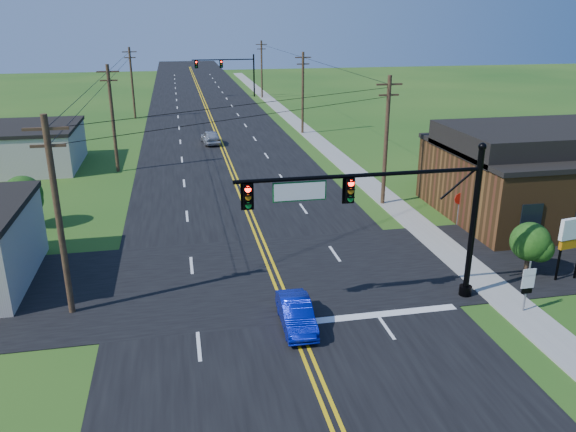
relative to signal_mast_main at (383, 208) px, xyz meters
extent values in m
cube|color=black|center=(-4.34, 42.00, -4.73)|extent=(16.00, 220.00, 0.04)
cube|color=black|center=(-4.34, 4.00, -4.73)|extent=(70.00, 10.00, 0.04)
cube|color=gray|center=(6.16, 32.00, -4.71)|extent=(2.00, 160.00, 0.08)
cylinder|color=black|center=(4.46, 0.00, -1.15)|extent=(0.28, 0.28, 7.20)
cylinder|color=black|center=(4.46, 0.00, -4.50)|extent=(0.60, 0.60, 0.50)
sphere|color=black|center=(4.46, 0.00, 2.55)|extent=(0.36, 0.36, 0.36)
cylinder|color=black|center=(-1.04, 0.00, 1.55)|extent=(11.00, 0.18, 0.18)
cube|color=#045319|center=(-3.74, 0.00, 1.00)|extent=(2.30, 0.06, 0.85)
cylinder|color=black|center=(4.46, 72.00, -1.15)|extent=(0.28, 0.28, 7.20)
cylinder|color=black|center=(4.46, 72.00, -4.50)|extent=(0.60, 0.60, 0.50)
sphere|color=black|center=(4.46, 72.00, 2.55)|extent=(0.36, 0.36, 0.36)
cylinder|color=black|center=(-0.54, 72.00, 1.25)|extent=(10.00, 0.18, 0.18)
cube|color=#045319|center=(-3.74, 72.00, 0.70)|extent=(2.30, 0.06, 0.85)
cube|color=brown|center=(15.66, 10.00, -2.55)|extent=(14.00, 11.00, 4.40)
cube|color=black|center=(15.66, 10.00, -0.20)|extent=(14.20, 11.20, 0.30)
cube|color=#BCAEA0|center=(-23.34, 30.00, -3.05)|extent=(12.00, 9.00, 3.40)
cube|color=black|center=(-23.34, 30.00, -1.20)|extent=(12.20, 9.20, 0.30)
cylinder|color=#321E16|center=(-13.84, 2.00, -0.25)|extent=(0.28, 0.28, 9.00)
cube|color=#321E16|center=(-13.84, 2.00, 3.65)|extent=(1.80, 0.12, 0.12)
cube|color=#321E16|center=(-13.84, 2.00, 2.95)|extent=(1.40, 0.12, 0.12)
cylinder|color=#321E16|center=(-13.84, 27.00, -0.25)|extent=(0.28, 0.28, 9.00)
cube|color=#321E16|center=(-13.84, 27.00, 3.65)|extent=(1.80, 0.12, 0.12)
cube|color=#321E16|center=(-13.84, 27.00, 2.95)|extent=(1.40, 0.12, 0.12)
cylinder|color=#321E16|center=(-13.84, 54.00, -0.25)|extent=(0.28, 0.28, 9.00)
cube|color=#321E16|center=(-13.84, 54.00, 3.65)|extent=(1.80, 0.12, 0.12)
cube|color=#321E16|center=(-13.84, 54.00, 2.95)|extent=(1.40, 0.12, 0.12)
cylinder|color=#321E16|center=(5.46, 14.00, -0.25)|extent=(0.28, 0.28, 9.00)
cube|color=#321E16|center=(5.46, 14.00, 3.65)|extent=(1.80, 0.12, 0.12)
cube|color=#321E16|center=(5.46, 14.00, 2.95)|extent=(1.40, 0.12, 0.12)
cylinder|color=#321E16|center=(5.46, 40.00, -0.25)|extent=(0.28, 0.28, 9.00)
cube|color=#321E16|center=(5.46, 40.00, 3.65)|extent=(1.80, 0.12, 0.12)
cube|color=#321E16|center=(5.46, 40.00, 2.95)|extent=(1.40, 0.12, 0.12)
cylinder|color=#321E16|center=(5.46, 70.00, -0.25)|extent=(0.28, 0.28, 9.00)
cube|color=#321E16|center=(5.46, 70.00, 3.65)|extent=(1.80, 0.12, 0.12)
cube|color=#321E16|center=(5.46, 70.00, 2.95)|extent=(1.40, 0.12, 0.12)
cylinder|color=#321E16|center=(11.66, 18.00, -3.83)|extent=(0.24, 0.24, 1.85)
sphere|color=#19410F|center=(11.66, 18.00, -2.15)|extent=(3.00, 3.00, 3.00)
cylinder|color=#321E16|center=(8.66, 1.50, -4.09)|extent=(0.24, 0.24, 1.32)
sphere|color=#19410F|center=(8.66, 1.50, -2.89)|extent=(2.00, 2.00, 2.00)
cylinder|color=#321E16|center=(-18.34, 14.00, -3.98)|extent=(0.24, 0.24, 1.54)
sphere|color=#19410F|center=(-18.34, 14.00, -2.58)|extent=(2.40, 2.40, 2.40)
imported|color=#071398|center=(-4.12, -1.24, -4.14)|extent=(1.38, 3.73, 1.22)
imported|color=#AFAFB4|center=(-5.20, 36.47, -4.04)|extent=(2.07, 4.28, 1.41)
cylinder|color=slate|center=(6.28, -2.00, -3.49)|extent=(0.08, 0.08, 2.51)
cube|color=white|center=(6.28, -2.03, -2.75)|extent=(0.63, 0.04, 0.34)
cube|color=white|center=(6.28, -2.03, -3.21)|extent=(0.63, 0.04, 0.63)
cube|color=black|center=(6.28, -2.03, -3.66)|extent=(0.51, 0.04, 0.25)
cylinder|color=slate|center=(8.66, 9.00, -3.73)|extent=(0.07, 0.07, 2.03)
cylinder|color=red|center=(8.66, 8.97, -2.96)|extent=(0.77, 0.12, 0.77)
cylinder|color=black|center=(9.77, 0.58, -3.12)|extent=(0.15, 0.15, 3.25)
cube|color=white|center=(10.32, 0.58, -1.95)|extent=(1.64, 0.49, 1.08)
cube|color=#CC720C|center=(10.32, 0.58, -2.76)|extent=(1.46, 0.44, 0.45)
camera|label=1|loc=(-8.64, -22.01, 7.97)|focal=35.00mm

